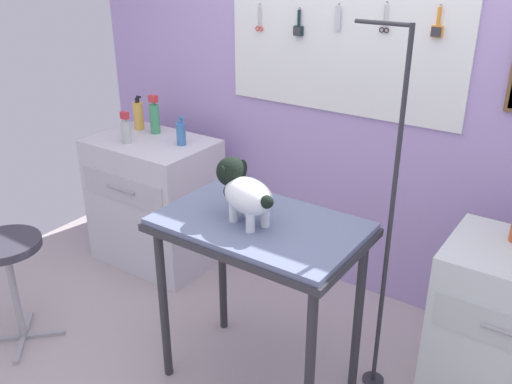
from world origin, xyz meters
TOP-DOWN VIEW (x-y plane):
  - rear_wall_panel at (0.00, 1.28)m, footprint 4.00×0.11m
  - grooming_table at (0.05, 0.19)m, footprint 0.95×0.59m
  - grooming_arm at (0.53, 0.51)m, footprint 0.30×0.11m
  - dog at (-0.02, 0.15)m, footprint 0.37×0.25m
  - counter_left at (-1.23, 0.79)m, footprint 0.80×0.58m
  - cabinet_right at (1.10, 0.70)m, footprint 0.68×0.54m
  - stool at (-1.24, -0.31)m, footprint 0.38×0.38m
  - conditioner_bottle at (-1.00, 0.84)m, footprint 0.06×0.06m
  - shampoo_bottle at (-1.47, 0.93)m, footprint 0.07×0.07m
  - spray_bottle_tall at (-1.32, 0.67)m, footprint 0.06×0.06m
  - detangler_spray at (-1.31, 0.92)m, footprint 0.07×0.07m

SIDE VIEW (x-z plane):
  - cabinet_right at x=1.10m, z-range 0.00..0.84m
  - counter_left at x=-1.23m, z-range 0.00..0.88m
  - stool at x=-1.24m, z-range 0.21..0.85m
  - grooming_table at x=0.05m, z-range 0.35..1.27m
  - grooming_arm at x=0.53m, z-range -0.06..1.73m
  - conditioner_bottle at x=-1.00m, z-range 0.86..1.05m
  - spray_bottle_tall at x=-1.32m, z-range 0.87..1.07m
  - shampoo_bottle at x=-1.47m, z-range 0.86..1.10m
  - detangler_spray at x=-1.31m, z-range 0.87..1.13m
  - dog at x=-0.02m, z-range 0.93..1.20m
  - rear_wall_panel at x=0.00m, z-range 0.01..2.31m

